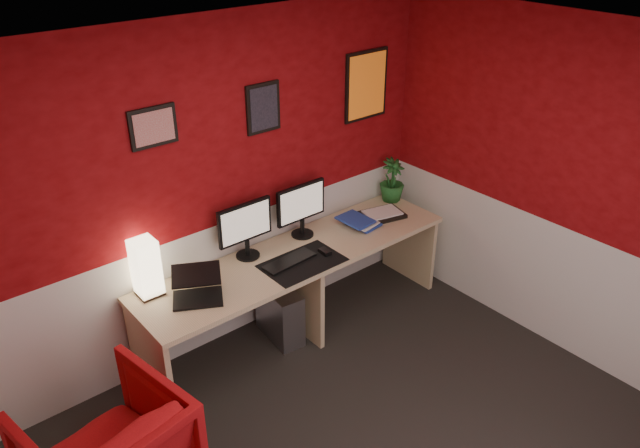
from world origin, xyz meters
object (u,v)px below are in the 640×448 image
(desk, at_px, (299,293))
(monitor_right, at_px, (302,203))
(potted_plant, at_px, (392,180))
(laptop, at_px, (197,286))
(pc_tower, at_px, (280,312))
(monitor_left, at_px, (246,222))
(zen_tray, at_px, (382,215))
(shoji_lamp, at_px, (146,269))

(desk, xyz_separation_m, monitor_right, (0.21, 0.20, 0.66))
(monitor_right, distance_m, potted_plant, 1.01)
(monitor_right, bearing_deg, laptop, -167.39)
(pc_tower, bearing_deg, monitor_left, 139.08)
(desk, xyz_separation_m, zen_tray, (0.92, 0.02, 0.38))
(desk, relative_size, shoji_lamp, 6.50)
(monitor_left, bearing_deg, zen_tray, -8.70)
(shoji_lamp, distance_m, pc_tower, 1.20)
(shoji_lamp, height_order, potted_plant, shoji_lamp)
(monitor_left, bearing_deg, laptop, -156.26)
(pc_tower, bearing_deg, monitor_right, 29.57)
(laptop, relative_size, zen_tray, 0.94)
(monitor_left, distance_m, pc_tower, 0.83)
(desk, distance_m, shoji_lamp, 1.26)
(shoji_lamp, xyz_separation_m, potted_plant, (2.31, -0.03, -0.01))
(shoji_lamp, relative_size, laptop, 1.21)
(desk, bearing_deg, shoji_lamp, 168.44)
(desk, height_order, shoji_lamp, shoji_lamp)
(laptop, distance_m, zen_tray, 1.82)
(shoji_lamp, bearing_deg, potted_plant, -0.84)
(laptop, height_order, zen_tray, laptop)
(desk, xyz_separation_m, potted_plant, (1.21, 0.19, 0.56))
(shoji_lamp, bearing_deg, monitor_right, -1.03)
(monitor_left, bearing_deg, shoji_lamp, 178.88)
(laptop, height_order, monitor_left, monitor_left)
(desk, relative_size, zen_tray, 7.43)
(monitor_right, xyz_separation_m, potted_plant, (1.00, -0.01, -0.10))
(pc_tower, bearing_deg, zen_tray, 4.91)
(pc_tower, bearing_deg, potted_plant, 12.34)
(shoji_lamp, relative_size, monitor_left, 0.69)
(desk, distance_m, zen_tray, 1.00)
(potted_plant, bearing_deg, shoji_lamp, 179.16)
(laptop, distance_m, monitor_left, 0.65)
(desk, distance_m, monitor_left, 0.76)
(laptop, xyz_separation_m, pc_tower, (0.73, 0.09, -0.61))
(desk, distance_m, laptop, 1.01)
(laptop, height_order, pc_tower, laptop)
(laptop, bearing_deg, monitor_right, 41.49)
(monitor_right, relative_size, zen_tray, 1.66)
(shoji_lamp, relative_size, pc_tower, 0.89)
(monitor_left, height_order, potted_plant, monitor_left)
(monitor_right, bearing_deg, potted_plant, -0.58)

